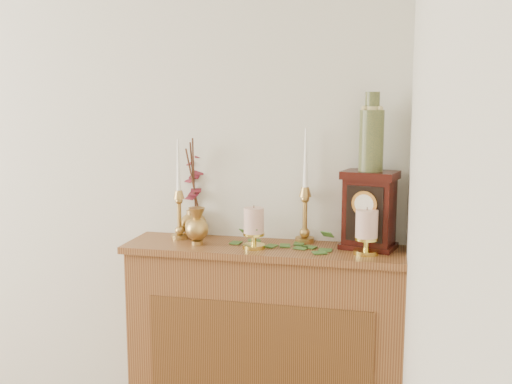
% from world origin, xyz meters
% --- Properties ---
extents(console_shelf, '(1.24, 0.34, 0.93)m').
position_xyz_m(console_shelf, '(1.40, 2.10, 0.44)').
color(console_shelf, brown).
rests_on(console_shelf, ground).
extents(candlestick_left, '(0.08, 0.08, 0.46)m').
position_xyz_m(candlestick_left, '(0.99, 2.15, 1.08)').
color(candlestick_left, tan).
rests_on(candlestick_left, console_shelf).
extents(candlestick_center, '(0.08, 0.08, 0.51)m').
position_xyz_m(candlestick_center, '(1.56, 2.21, 1.10)').
color(candlestick_center, tan).
rests_on(candlestick_center, console_shelf).
extents(bud_vase, '(0.10, 0.10, 0.17)m').
position_xyz_m(bud_vase, '(1.10, 2.05, 1.01)').
color(bud_vase, tan).
rests_on(bud_vase, console_shelf).
extents(ginger_jar, '(0.19, 0.20, 0.46)m').
position_xyz_m(ginger_jar, '(1.03, 2.24, 1.14)').
color(ginger_jar, tan).
rests_on(ginger_jar, console_shelf).
extents(pillar_candle_left, '(0.10, 0.10, 0.19)m').
position_xyz_m(pillar_candle_left, '(1.36, 2.05, 1.03)').
color(pillar_candle_left, gold).
rests_on(pillar_candle_left, console_shelf).
extents(pillar_candle_right, '(0.10, 0.10, 0.20)m').
position_xyz_m(pillar_candle_right, '(1.83, 2.05, 1.03)').
color(pillar_candle_right, gold).
rests_on(pillar_candle_right, console_shelf).
extents(ivy_garland, '(0.49, 0.23, 0.09)m').
position_xyz_m(ivy_garland, '(1.54, 2.09, 0.95)').
color(ivy_garland, '#365E23').
rests_on(ivy_garland, console_shelf).
extents(mantel_clock, '(0.25, 0.21, 0.33)m').
position_xyz_m(mantel_clock, '(1.84, 2.15, 1.09)').
color(mantel_clock, '#340D0A').
rests_on(mantel_clock, console_shelf).
extents(ceramic_vase, '(0.10, 0.10, 0.33)m').
position_xyz_m(ceramic_vase, '(1.84, 2.15, 1.41)').
color(ceramic_vase, '#193324').
rests_on(ceramic_vase, mantel_clock).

